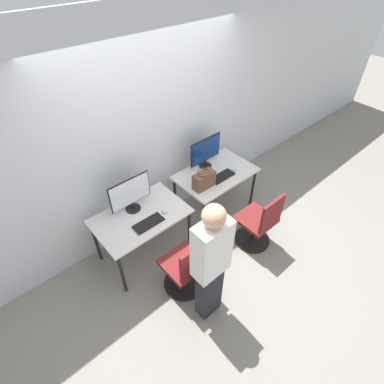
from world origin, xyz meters
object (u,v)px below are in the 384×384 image
mouse_right (234,169)px  handbag (204,180)px  keyboard_right (222,176)px  mouse_left (164,211)px  monitor_left (130,194)px  person_left (211,262)px  monitor_right (206,152)px  keyboard_left (149,223)px  office_chair_right (259,224)px  office_chair_left (186,269)px

mouse_right → handbag: size_ratio=0.30×
keyboard_right → mouse_left: bearing=-178.9°
monitor_left → person_left: person_left is taller
mouse_left → handbag: 0.68m
handbag → keyboard_right: bearing=-3.1°
keyboard_right → handbag: 0.35m
monitor_right → keyboard_left: bearing=-162.7°
mouse_left → person_left: 0.99m
keyboard_left → mouse_left: 0.25m
monitor_left → handbag: monitor_left is taller
monitor_right → mouse_right: (0.24, -0.34, -0.23)m
office_chair_right → person_left: bearing=-167.0°
keyboard_left → handbag: bearing=4.0°
monitor_left → office_chair_left: 1.07m
monitor_left → mouse_right: size_ratio=5.87×
office_chair_left → handbag: 1.16m
monitor_right → office_chair_right: (-0.03, -1.06, -0.58)m
mouse_left → handbag: handbag is taller
keyboard_right → office_chair_right: office_chair_right is taller
monitor_left → keyboard_right: size_ratio=1.46×
office_chair_left → person_left: person_left is taller
monitor_left → handbag: (0.93, -0.26, -0.13)m
keyboard_left → office_chair_right: bearing=-28.8°
office_chair_left → person_left: (0.00, -0.37, 0.52)m
monitor_right → mouse_left: bearing=-160.2°
keyboard_left → office_chair_left: 0.67m
mouse_right → office_chair_right: (-0.27, -0.73, -0.36)m
mouse_left → person_left: bearing=-100.1°
mouse_left → office_chair_left: size_ratio=0.10×
monitor_left → person_left: (0.08, -1.26, -0.07)m
monitor_left → keyboard_right: (1.25, -0.28, -0.23)m
monitor_left → handbag: 0.97m
handbag → mouse_left: bearing=-176.9°
monitor_right → keyboard_right: monitor_right is taller
mouse_right → handbag: bearing=178.5°
office_chair_right → keyboard_left: bearing=151.2°
keyboard_right → office_chair_right: 0.80m
keyboard_left → monitor_right: monitor_right is taller
office_chair_right → handbag: 0.92m
office_chair_left → keyboard_right: office_chair_left is taller
monitor_left → mouse_right: bearing=-10.4°
keyboard_left → monitor_right: 1.33m
mouse_left → office_chair_right: bearing=-35.8°
keyboard_right → office_chair_left: bearing=-152.3°
monitor_right → office_chair_right: bearing=-91.6°
person_left → monitor_right: 1.78m
office_chair_right → handbag: (-0.30, 0.74, 0.46)m
keyboard_left → office_chair_left: size_ratio=0.41×
handbag → keyboard_left: bearing=-176.0°
office_chair_right → office_chair_left: bearing=174.9°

